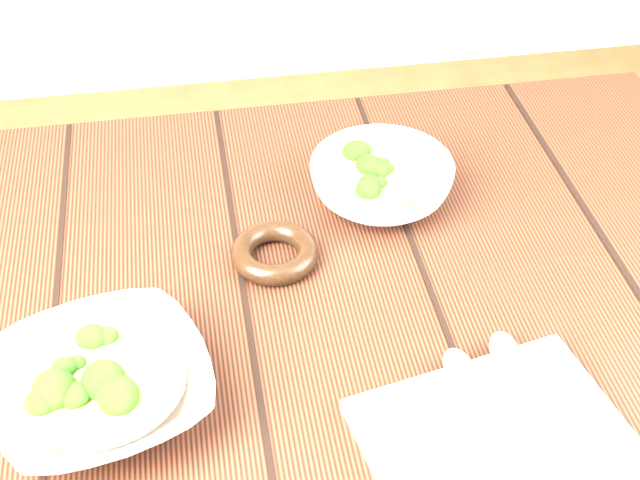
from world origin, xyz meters
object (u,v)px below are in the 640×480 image
at_px(soup_bowl_back, 381,181).
at_px(trivet, 275,253).
at_px(soup_bowl_front, 101,387).
at_px(napkin, 501,446).
at_px(table, 270,384).

relative_size(soup_bowl_back, trivet, 2.12).
relative_size(soup_bowl_front, trivet, 2.50).
relative_size(soup_bowl_front, soup_bowl_back, 1.18).
height_order(trivet, napkin, trivet).
relative_size(table, soup_bowl_back, 5.73).
height_order(soup_bowl_back, napkin, soup_bowl_back).
xyz_separation_m(soup_bowl_front, napkin, (0.35, -0.11, -0.02)).
relative_size(table, napkin, 5.09).
height_order(table, soup_bowl_back, soup_bowl_back).
xyz_separation_m(trivet, napkin, (0.17, -0.29, -0.01)).
bearing_deg(trivet, table, -104.54).
distance_m(soup_bowl_front, napkin, 0.37).
distance_m(soup_bowl_back, napkin, 0.38).
bearing_deg(soup_bowl_back, trivet, -147.95).
height_order(table, napkin, napkin).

